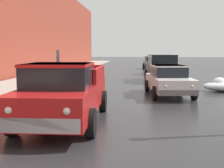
{
  "coord_description": "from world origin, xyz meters",
  "views": [
    {
      "loc": [
        0.21,
        0.06,
        2.1
      ],
      "look_at": [
        -0.75,
        11.37,
        0.83
      ],
      "focal_mm": 48.38,
      "sensor_mm": 36.0,
      "label": 1
    }
  ],
  "objects_px": {
    "sedan_grey_queued_behind_truck": "(152,62)",
    "pickup_truck_red_approaching_near_lane": "(64,93)",
    "sedan_maroon_parked_far_down_block": "(156,66)",
    "suv_black_parked_kerbside_mid": "(162,67)",
    "sedan_white_parked_kerbside_close": "(168,79)"
  },
  "relations": [
    {
      "from": "pickup_truck_red_approaching_near_lane",
      "to": "suv_black_parked_kerbside_mid",
      "type": "bearing_deg",
      "value": 73.09
    },
    {
      "from": "suv_black_parked_kerbside_mid",
      "to": "sedan_grey_queued_behind_truck",
      "type": "xyz_separation_m",
      "value": [
        -0.04,
        14.01,
        -0.24
      ]
    },
    {
      "from": "suv_black_parked_kerbside_mid",
      "to": "sedan_maroon_parked_far_down_block",
      "type": "distance_m",
      "value": 6.11
    },
    {
      "from": "pickup_truck_red_approaching_near_lane",
      "to": "sedan_grey_queued_behind_truck",
      "type": "relative_size",
      "value": 1.3
    },
    {
      "from": "pickup_truck_red_approaching_near_lane",
      "to": "sedan_maroon_parked_far_down_block",
      "type": "xyz_separation_m",
      "value": [
        3.79,
        18.5,
        -0.13
      ]
    },
    {
      "from": "sedan_white_parked_kerbside_close",
      "to": "sedan_grey_queued_behind_truck",
      "type": "xyz_separation_m",
      "value": [
        0.17,
        20.65,
        -0.0
      ]
    },
    {
      "from": "sedan_white_parked_kerbside_close",
      "to": "sedan_maroon_parked_far_down_block",
      "type": "bearing_deg",
      "value": 88.97
    },
    {
      "from": "suv_black_parked_kerbside_mid",
      "to": "pickup_truck_red_approaching_near_lane",
      "type": "bearing_deg",
      "value": -106.91
    },
    {
      "from": "pickup_truck_red_approaching_near_lane",
      "to": "sedan_white_parked_kerbside_close",
      "type": "xyz_separation_m",
      "value": [
        3.56,
        5.75,
        -0.13
      ]
    },
    {
      "from": "sedan_white_parked_kerbside_close",
      "to": "suv_black_parked_kerbside_mid",
      "type": "height_order",
      "value": "suv_black_parked_kerbside_mid"
    },
    {
      "from": "sedan_grey_queued_behind_truck",
      "to": "pickup_truck_red_approaching_near_lane",
      "type": "bearing_deg",
      "value": -98.03
    },
    {
      "from": "pickup_truck_red_approaching_near_lane",
      "to": "suv_black_parked_kerbside_mid",
      "type": "relative_size",
      "value": 1.19
    },
    {
      "from": "pickup_truck_red_approaching_near_lane",
      "to": "sedan_maroon_parked_far_down_block",
      "type": "bearing_deg",
      "value": 78.43
    },
    {
      "from": "sedan_maroon_parked_far_down_block",
      "to": "sedan_grey_queued_behind_truck",
      "type": "height_order",
      "value": "same"
    },
    {
      "from": "sedan_white_parked_kerbside_close",
      "to": "sedan_grey_queued_behind_truck",
      "type": "relative_size",
      "value": 1.06
    }
  ]
}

